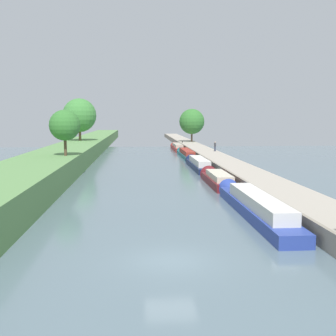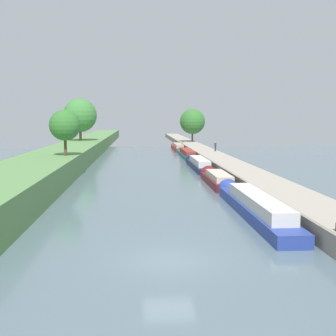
{
  "view_description": "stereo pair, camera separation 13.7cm",
  "coord_description": "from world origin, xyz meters",
  "px_view_note": "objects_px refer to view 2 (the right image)",
  "views": [
    {
      "loc": [
        -1.54,
        -19.48,
        6.9
      ],
      "look_at": [
        2.01,
        29.07,
        1.0
      ],
      "focal_mm": 44.72,
      "sensor_mm": 36.0,
      "label": 1
    },
    {
      "loc": [
        -1.41,
        -19.49,
        6.9
      ],
      "look_at": [
        2.01,
        29.07,
        1.0
      ],
      "focal_mm": 44.72,
      "sensor_mm": 36.0,
      "label": 2
    }
  ],
  "objects_px": {
    "narrowboat_blue": "(253,205)",
    "narrowboat_navy": "(198,164)",
    "narrowboat_teal": "(186,154)",
    "mooring_bollard_far": "(183,142)",
    "narrowboat_red": "(178,147)",
    "person_walking": "(215,146)",
    "narrowboat_maroon": "(217,179)"
  },
  "relations": [
    {
      "from": "narrowboat_red",
      "to": "narrowboat_maroon",
      "type": "bearing_deg",
      "value": -90.24
    },
    {
      "from": "narrowboat_maroon",
      "to": "narrowboat_red",
      "type": "bearing_deg",
      "value": 89.76
    },
    {
      "from": "narrowboat_teal",
      "to": "mooring_bollard_far",
      "type": "relative_size",
      "value": 37.76
    },
    {
      "from": "narrowboat_blue",
      "to": "narrowboat_navy",
      "type": "relative_size",
      "value": 1.16
    },
    {
      "from": "narrowboat_blue",
      "to": "person_walking",
      "type": "relative_size",
      "value": 10.05
    },
    {
      "from": "narrowboat_maroon",
      "to": "narrowboat_red",
      "type": "relative_size",
      "value": 0.74
    },
    {
      "from": "narrowboat_blue",
      "to": "narrowboat_teal",
      "type": "height_order",
      "value": "narrowboat_blue"
    },
    {
      "from": "narrowboat_navy",
      "to": "narrowboat_red",
      "type": "bearing_deg",
      "value": 89.72
    },
    {
      "from": "narrowboat_red",
      "to": "narrowboat_navy",
      "type": "bearing_deg",
      "value": -90.28
    },
    {
      "from": "narrowboat_navy",
      "to": "mooring_bollard_far",
      "type": "bearing_deg",
      "value": 87.09
    },
    {
      "from": "person_walking",
      "to": "mooring_bollard_far",
      "type": "bearing_deg",
      "value": 97.31
    },
    {
      "from": "narrowboat_blue",
      "to": "narrowboat_navy",
      "type": "xyz_separation_m",
      "value": [
        0.0,
        27.59,
        -0.06
      ]
    },
    {
      "from": "narrowboat_maroon",
      "to": "person_walking",
      "type": "relative_size",
      "value": 6.33
    },
    {
      "from": "narrowboat_maroon",
      "to": "narrowboat_teal",
      "type": "xyz_separation_m",
      "value": [
        0.28,
        30.21,
        0.01
      ]
    },
    {
      "from": "narrowboat_teal",
      "to": "narrowboat_red",
      "type": "relative_size",
      "value": 1.2
    },
    {
      "from": "narrowboat_blue",
      "to": "narrowboat_navy",
      "type": "height_order",
      "value": "narrowboat_blue"
    },
    {
      "from": "narrowboat_blue",
      "to": "narrowboat_maroon",
      "type": "relative_size",
      "value": 1.59
    },
    {
      "from": "narrowboat_blue",
      "to": "narrowboat_maroon",
      "type": "xyz_separation_m",
      "value": [
        -0.04,
        13.77,
        -0.13
      ]
    },
    {
      "from": "narrowboat_red",
      "to": "person_walking",
      "type": "height_order",
      "value": "person_walking"
    },
    {
      "from": "narrowboat_blue",
      "to": "person_walking",
      "type": "bearing_deg",
      "value": 83.17
    },
    {
      "from": "mooring_bollard_far",
      "to": "narrowboat_navy",
      "type": "bearing_deg",
      "value": -92.91
    },
    {
      "from": "narrowboat_blue",
      "to": "mooring_bollard_far",
      "type": "bearing_deg",
      "value": 88.3
    },
    {
      "from": "narrowboat_navy",
      "to": "mooring_bollard_far",
      "type": "relative_size",
      "value": 31.99
    },
    {
      "from": "narrowboat_blue",
      "to": "mooring_bollard_far",
      "type": "relative_size",
      "value": 37.06
    },
    {
      "from": "narrowboat_maroon",
      "to": "mooring_bollard_far",
      "type": "height_order",
      "value": "mooring_bollard_far"
    },
    {
      "from": "narrowboat_blue",
      "to": "narrowboat_teal",
      "type": "distance_m",
      "value": 43.98
    },
    {
      "from": "narrowboat_blue",
      "to": "mooring_bollard_far",
      "type": "xyz_separation_m",
      "value": [
        1.95,
        65.9,
        0.68
      ]
    },
    {
      "from": "mooring_bollard_far",
      "to": "narrowboat_blue",
      "type": "bearing_deg",
      "value": -91.7
    },
    {
      "from": "narrowboat_teal",
      "to": "narrowboat_navy",
      "type": "bearing_deg",
      "value": -90.85
    },
    {
      "from": "narrowboat_navy",
      "to": "narrowboat_teal",
      "type": "relative_size",
      "value": 0.85
    },
    {
      "from": "narrowboat_navy",
      "to": "narrowboat_red",
      "type": "relative_size",
      "value": 1.02
    },
    {
      "from": "mooring_bollard_far",
      "to": "narrowboat_teal",
      "type": "bearing_deg",
      "value": -94.45
    }
  ]
}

